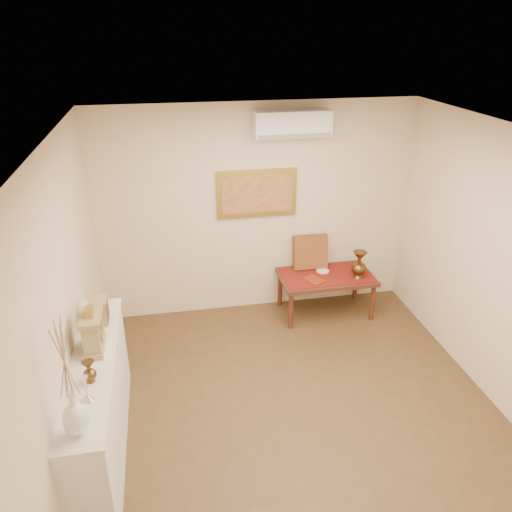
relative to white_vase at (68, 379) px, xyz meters
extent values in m
plane|color=brown|center=(1.83, 0.82, -1.44)|extent=(4.50, 4.50, 0.00)
plane|color=silver|center=(1.83, 0.82, 1.26)|extent=(4.50, 4.50, 0.00)
cube|color=beige|center=(1.83, 3.07, -0.09)|extent=(4.00, 0.02, 2.70)
cube|color=beige|center=(-0.17, 0.82, -0.09)|extent=(0.02, 4.50, 2.70)
cube|color=maroon|center=(2.68, 2.70, -0.89)|extent=(1.14, 0.59, 0.01)
cylinder|color=silver|center=(2.66, 2.80, -0.88)|extent=(0.17, 0.17, 0.01)
cube|color=maroon|center=(2.48, 2.59, -0.88)|extent=(0.28, 0.30, 0.01)
cube|color=#5B1B12|center=(2.53, 2.96, -0.66)|extent=(0.45, 0.19, 0.46)
cube|color=silver|center=(0.00, 0.82, -0.97)|extent=(0.35, 2.00, 0.95)
cube|color=silver|center=(0.00, 0.82, -0.48)|extent=(0.37, 2.02, 0.03)
cube|color=tan|center=(0.02, 0.98, -0.44)|extent=(0.16, 0.36, 0.05)
cube|color=tan|center=(0.02, 0.98, -0.29)|extent=(0.14, 0.30, 0.25)
cylinder|color=beige|center=(0.09, 0.98, -0.29)|extent=(0.01, 0.17, 0.17)
cylinder|color=#B29639|center=(0.10, 0.98, -0.29)|extent=(0.01, 0.19, 0.19)
cube|color=tan|center=(0.02, 0.98, -0.14)|extent=(0.17, 0.34, 0.04)
cube|color=#B29639|center=(0.02, 0.98, -0.09)|extent=(0.06, 0.11, 0.07)
cube|color=tan|center=(0.02, 1.41, -0.35)|extent=(0.15, 0.20, 0.22)
cube|color=#512418|center=(0.10, 1.41, -0.40)|extent=(0.01, 0.17, 0.09)
cube|color=#512418|center=(0.10, 1.41, -0.30)|extent=(0.01, 0.17, 0.09)
cube|color=tan|center=(0.02, 1.41, -0.23)|extent=(0.16, 0.21, 0.02)
cube|color=#512418|center=(2.68, 2.70, -0.92)|extent=(1.20, 0.70, 0.05)
cylinder|color=#512418|center=(2.14, 2.41, -1.19)|extent=(0.06, 0.06, 0.50)
cylinder|color=#512418|center=(3.22, 2.41, -1.19)|extent=(0.06, 0.06, 0.50)
cylinder|color=#512418|center=(2.14, 2.99, -1.19)|extent=(0.06, 0.06, 0.50)
cylinder|color=#512418|center=(3.22, 2.99, -1.19)|extent=(0.06, 0.06, 0.50)
cube|color=#B29639|center=(1.83, 3.05, 0.16)|extent=(1.00, 0.05, 0.60)
cube|color=#B5773F|center=(1.83, 3.02, 0.16)|extent=(0.88, 0.01, 0.48)
cube|color=white|center=(2.23, 2.94, 1.01)|extent=(0.90, 0.24, 0.30)
cube|color=gray|center=(2.23, 2.82, 0.89)|extent=(0.86, 0.02, 0.05)
camera|label=1|loc=(0.70, -2.74, 2.08)|focal=35.00mm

